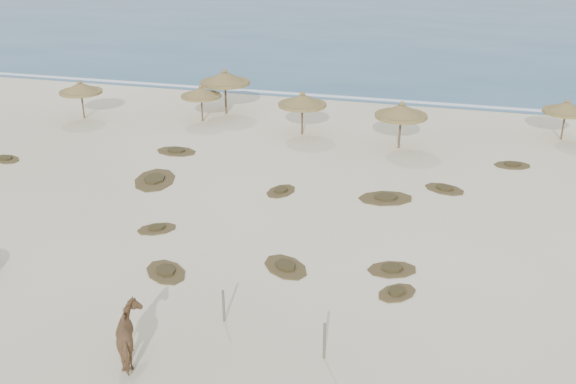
% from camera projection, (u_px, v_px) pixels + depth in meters
% --- Properties ---
extents(ground, '(160.00, 160.00, 0.00)m').
position_uv_depth(ground, '(236.00, 274.00, 23.84)').
color(ground, white).
rests_on(ground, ground).
extents(ocean, '(200.00, 100.00, 0.01)m').
position_uv_depth(ocean, '(413.00, 11.00, 90.31)').
color(ocean, '#285A78').
rests_on(ocean, ground).
extents(foam_line, '(70.00, 0.60, 0.01)m').
position_uv_depth(foam_line, '(354.00, 98.00, 46.88)').
color(foam_line, white).
rests_on(foam_line, ground).
extents(palapa_0, '(2.85, 2.85, 2.58)m').
position_uv_depth(palapa_0, '(81.00, 88.00, 41.45)').
color(palapa_0, brown).
rests_on(palapa_0, ground).
extents(palapa_1, '(4.19, 4.19, 3.10)m').
position_uv_depth(palapa_1, '(225.00, 78.00, 42.28)').
color(palapa_1, brown).
rests_on(palapa_1, ground).
extents(palapa_2, '(3.22, 3.22, 2.43)m').
position_uv_depth(palapa_2, '(201.00, 93.00, 40.91)').
color(palapa_2, brown).
rests_on(palapa_2, ground).
extents(palapa_3, '(3.80, 3.80, 2.73)m').
position_uv_depth(palapa_3, '(302.00, 101.00, 38.27)').
color(palapa_3, brown).
rests_on(palapa_3, ground).
extents(palapa_4, '(3.51, 3.51, 2.79)m').
position_uv_depth(palapa_4, '(401.00, 111.00, 35.98)').
color(palapa_4, brown).
rests_on(palapa_4, ground).
extents(palapa_5, '(3.35, 3.35, 2.51)m').
position_uv_depth(palapa_5, '(566.00, 108.00, 37.45)').
color(palapa_5, brown).
rests_on(palapa_5, ground).
extents(horse, '(1.75, 2.11, 1.64)m').
position_uv_depth(horse, '(131.00, 336.00, 18.96)').
color(horse, '#8C613F').
rests_on(horse, ground).
extents(fence_post_near, '(0.11, 0.11, 1.16)m').
position_uv_depth(fence_post_near, '(224.00, 306.00, 20.85)').
color(fence_post_near, '#6C6051').
rests_on(fence_post_near, ground).
extents(fence_post_far, '(0.10, 0.10, 1.23)m').
position_uv_depth(fence_post_far, '(324.00, 341.00, 19.07)').
color(fence_post_far, '#6C6051').
rests_on(fence_post_far, ground).
extents(scrub_1, '(2.79, 3.53, 0.16)m').
position_uv_depth(scrub_1, '(155.00, 180.00, 32.24)').
color(scrub_1, brown).
rests_on(scrub_1, ground).
extents(scrub_2, '(1.98, 1.84, 0.16)m').
position_uv_depth(scrub_2, '(157.00, 228.00, 27.20)').
color(scrub_2, brown).
rests_on(scrub_2, ground).
extents(scrub_3, '(3.01, 2.46, 0.16)m').
position_uv_depth(scrub_3, '(386.00, 198.00, 30.15)').
color(scrub_3, brown).
rests_on(scrub_3, ground).
extents(scrub_4, '(2.22, 1.85, 0.16)m').
position_uv_depth(scrub_4, '(392.00, 269.00, 24.07)').
color(scrub_4, brown).
rests_on(scrub_4, ground).
extents(scrub_6, '(2.47, 1.72, 0.16)m').
position_uv_depth(scrub_6, '(176.00, 151.00, 36.17)').
color(scrub_6, brown).
rests_on(scrub_6, ground).
extents(scrub_7, '(2.32, 1.93, 0.16)m').
position_uv_depth(scrub_7, '(445.00, 189.00, 31.17)').
color(scrub_7, brown).
rests_on(scrub_7, ground).
extents(scrub_8, '(2.09, 1.72, 0.16)m').
position_uv_depth(scrub_8, '(6.00, 159.00, 35.00)').
color(scrub_8, brown).
rests_on(scrub_8, ground).
extents(scrub_9, '(2.49, 2.44, 0.16)m').
position_uv_depth(scrub_9, '(286.00, 267.00, 24.25)').
color(scrub_9, brown).
rests_on(scrub_9, ground).
extents(scrub_10, '(2.18, 1.69, 0.16)m').
position_uv_depth(scrub_10, '(512.00, 165.00, 34.15)').
color(scrub_10, brown).
rests_on(scrub_10, ground).
extents(scrub_11, '(2.38, 2.31, 0.16)m').
position_uv_depth(scrub_11, '(166.00, 272.00, 23.90)').
color(scrub_11, brown).
rests_on(scrub_11, ground).
extents(scrub_12, '(1.79, 1.86, 0.16)m').
position_uv_depth(scrub_12, '(397.00, 293.00, 22.57)').
color(scrub_12, brown).
rests_on(scrub_12, ground).
extents(scrub_13, '(1.67, 2.08, 0.16)m').
position_uv_depth(scrub_13, '(281.00, 191.00, 30.93)').
color(scrub_13, brown).
rests_on(scrub_13, ground).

